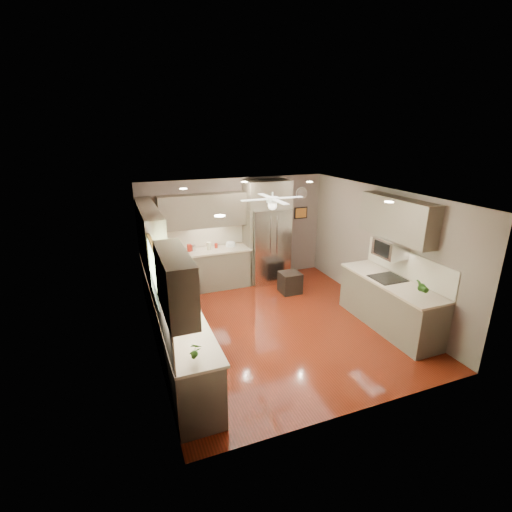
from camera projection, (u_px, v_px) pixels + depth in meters
floor at (277, 325)px, 7.12m from camera, size 5.00×5.00×0.00m
ceiling at (280, 195)px, 6.31m from camera, size 5.00×5.00×0.00m
wall_back at (235, 230)px, 8.92m from camera, size 4.50×0.00×4.50m
wall_front at (363, 329)px, 4.51m from camera, size 4.50×0.00×4.50m
wall_left at (151, 281)px, 5.94m from camera, size 0.00×5.00×5.00m
wall_right at (380, 250)px, 7.48m from camera, size 0.00×5.00×5.00m
canister_a at (189, 248)px, 8.36m from camera, size 0.13×0.13×0.17m
canister_b at (194, 248)px, 8.40m from camera, size 0.11×0.11×0.15m
canister_c at (209, 246)px, 8.48m from camera, size 0.13×0.13×0.17m
canister_d at (216, 246)px, 8.59m from camera, size 0.08×0.08×0.11m
soap_bottle at (165, 296)px, 5.93m from camera, size 0.09×0.09×0.17m
potted_plant_left at (196, 350)px, 4.37m from camera, size 0.17×0.15×0.28m
potted_plant_right at (422, 287)px, 6.10m from camera, size 0.20×0.17×0.32m
bowl at (231, 246)px, 8.68m from camera, size 0.29×0.29×0.06m
left_run at (171, 316)px, 6.42m from camera, size 0.65×4.70×1.45m
back_run at (210, 268)px, 8.66m from camera, size 1.85×0.65×1.45m
uppers at (227, 225)px, 6.89m from camera, size 4.50×4.70×0.95m
window at (154, 274)px, 5.42m from camera, size 0.05×1.12×0.92m
sink at (177, 310)px, 5.72m from camera, size 0.50×0.70×0.32m
refrigerator at (267, 234)px, 8.88m from camera, size 1.06×0.75×2.45m
right_run at (389, 303)px, 6.91m from camera, size 0.70×2.20×1.45m
microwave at (391, 248)px, 6.85m from camera, size 0.43×0.55×0.34m
ceiling_fan at (272, 201)px, 6.63m from camera, size 1.18×1.18×0.32m
recessed_lights at (268, 192)px, 6.65m from camera, size 2.84×3.14×0.01m
wall_clock at (301, 193)px, 9.25m from camera, size 0.30×0.03×0.30m
framed_print at (301, 213)px, 9.40m from camera, size 0.36×0.03×0.30m
stool at (290, 282)px, 8.47m from camera, size 0.45×0.45×0.50m
paper_towel at (184, 321)px, 5.02m from camera, size 0.11×0.11×0.28m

